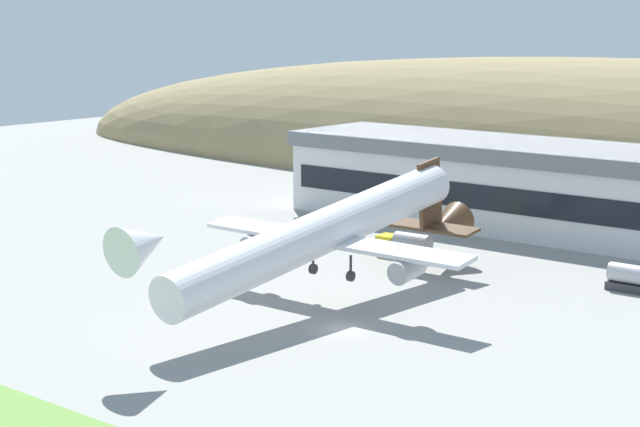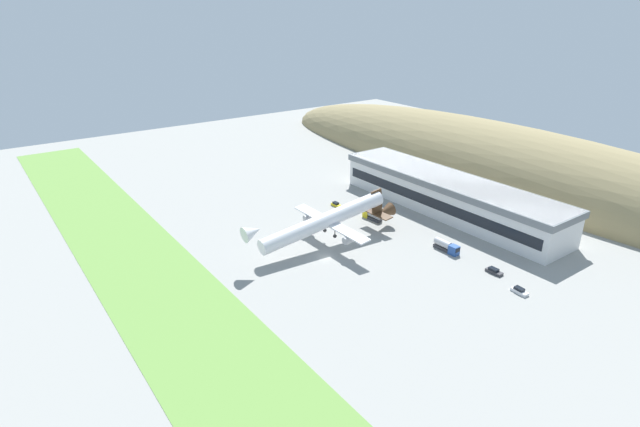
% 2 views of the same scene
% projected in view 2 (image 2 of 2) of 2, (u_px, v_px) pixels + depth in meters
% --- Properties ---
extents(ground_plane, '(374.59, 374.59, 0.00)m').
position_uv_depth(ground_plane, '(325.00, 258.00, 141.93)').
color(ground_plane, gray).
extents(grass_strip_foreground, '(337.13, 27.55, 0.08)m').
position_uv_depth(grass_strip_foreground, '(176.00, 308.00, 118.07)').
color(grass_strip_foreground, '#669342').
rests_on(grass_strip_foreground, ground_plane).
extents(hill_backdrop, '(285.91, 51.07, 44.72)m').
position_uv_depth(hill_backdrop, '(500.00, 178.00, 207.46)').
color(hill_backdrop, '#8E7F56').
rests_on(hill_backdrop, ground_plane).
extents(terminal_building, '(86.32, 18.83, 12.24)m').
position_uv_depth(terminal_building, '(448.00, 193.00, 171.11)').
color(terminal_building, silver).
rests_on(terminal_building, ground_plane).
extents(cargo_airplane, '(32.91, 53.84, 11.13)m').
position_uv_depth(cargo_airplane, '(327.00, 221.00, 146.86)').
color(cargo_airplane, silver).
extents(service_car_0, '(4.61, 1.92, 1.41)m').
position_uv_depth(service_car_0, '(494.00, 271.00, 133.45)').
color(service_car_0, '#333338').
rests_on(service_car_0, ground_plane).
extents(service_car_1, '(4.12, 1.92, 1.54)m').
position_uv_depth(service_car_1, '(336.00, 205.00, 178.07)').
color(service_car_1, gold).
rests_on(service_car_1, ground_plane).
extents(service_car_2, '(4.45, 2.06, 1.45)m').
position_uv_depth(service_car_2, '(519.00, 291.00, 124.19)').
color(service_car_2, silver).
rests_on(service_car_2, ground_plane).
extents(fuel_truck, '(7.39, 2.77, 3.24)m').
position_uv_depth(fuel_truck, '(373.00, 215.00, 166.77)').
color(fuel_truck, gold).
rests_on(fuel_truck, ground_plane).
extents(box_truck, '(8.33, 2.23, 3.02)m').
position_uv_depth(box_truck, '(446.00, 246.00, 145.23)').
color(box_truck, '#264C99').
rests_on(box_truck, ground_plane).
extents(traffic_cone_0, '(0.52, 0.52, 0.58)m').
position_uv_depth(traffic_cone_0, '(337.00, 217.00, 168.66)').
color(traffic_cone_0, orange).
rests_on(traffic_cone_0, ground_plane).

